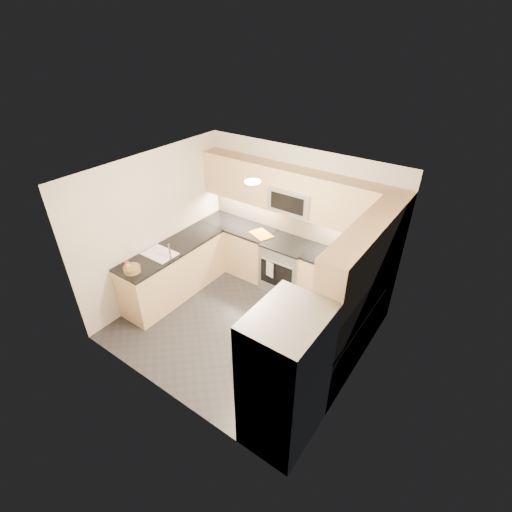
% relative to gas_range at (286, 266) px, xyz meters
% --- Properties ---
extents(floor, '(3.60, 3.20, 0.00)m').
position_rel_gas_range_xyz_m(floor, '(0.00, -1.28, -0.46)').
color(floor, '#26252B').
rests_on(floor, ground).
extents(ceiling, '(3.60, 3.20, 0.02)m').
position_rel_gas_range_xyz_m(ceiling, '(0.00, -1.28, 2.04)').
color(ceiling, beige).
rests_on(ceiling, wall_back).
extents(wall_back, '(3.60, 0.02, 2.50)m').
position_rel_gas_range_xyz_m(wall_back, '(0.00, 0.32, 0.79)').
color(wall_back, beige).
rests_on(wall_back, floor).
extents(wall_front, '(3.60, 0.02, 2.50)m').
position_rel_gas_range_xyz_m(wall_front, '(0.00, -2.88, 0.79)').
color(wall_front, beige).
rests_on(wall_front, floor).
extents(wall_left, '(0.02, 3.20, 2.50)m').
position_rel_gas_range_xyz_m(wall_left, '(-1.80, -1.28, 0.79)').
color(wall_left, beige).
rests_on(wall_left, floor).
extents(wall_right, '(0.02, 3.20, 2.50)m').
position_rel_gas_range_xyz_m(wall_right, '(1.80, -1.28, 0.79)').
color(wall_right, beige).
rests_on(wall_right, floor).
extents(base_cab_back_left, '(1.42, 0.60, 0.90)m').
position_rel_gas_range_xyz_m(base_cab_back_left, '(-1.09, 0.02, -0.01)').
color(base_cab_back_left, tan).
rests_on(base_cab_back_left, floor).
extents(base_cab_back_right, '(1.42, 0.60, 0.90)m').
position_rel_gas_range_xyz_m(base_cab_back_right, '(1.09, 0.02, -0.01)').
color(base_cab_back_right, tan).
rests_on(base_cab_back_right, floor).
extents(base_cab_right, '(0.60, 1.70, 0.90)m').
position_rel_gas_range_xyz_m(base_cab_right, '(1.50, -1.12, -0.01)').
color(base_cab_right, tan).
rests_on(base_cab_right, floor).
extents(base_cab_peninsula, '(0.60, 2.00, 0.90)m').
position_rel_gas_range_xyz_m(base_cab_peninsula, '(-1.50, -1.28, -0.01)').
color(base_cab_peninsula, tan).
rests_on(base_cab_peninsula, floor).
extents(countertop_back_left, '(1.42, 0.63, 0.04)m').
position_rel_gas_range_xyz_m(countertop_back_left, '(-1.09, 0.02, 0.47)').
color(countertop_back_left, black).
rests_on(countertop_back_left, base_cab_back_left).
extents(countertop_back_right, '(1.42, 0.63, 0.04)m').
position_rel_gas_range_xyz_m(countertop_back_right, '(1.09, 0.02, 0.47)').
color(countertop_back_right, black).
rests_on(countertop_back_right, base_cab_back_right).
extents(countertop_right, '(0.63, 1.70, 0.04)m').
position_rel_gas_range_xyz_m(countertop_right, '(1.50, -1.12, 0.47)').
color(countertop_right, black).
rests_on(countertop_right, base_cab_right).
extents(countertop_peninsula, '(0.63, 2.00, 0.04)m').
position_rel_gas_range_xyz_m(countertop_peninsula, '(-1.50, -1.28, 0.47)').
color(countertop_peninsula, black).
rests_on(countertop_peninsula, base_cab_peninsula).
extents(upper_cab_back, '(3.60, 0.35, 0.75)m').
position_rel_gas_range_xyz_m(upper_cab_back, '(0.00, 0.15, 1.37)').
color(upper_cab_back, tan).
rests_on(upper_cab_back, wall_back).
extents(upper_cab_right, '(0.35, 1.95, 0.75)m').
position_rel_gas_range_xyz_m(upper_cab_right, '(1.62, -1.00, 1.37)').
color(upper_cab_right, tan).
rests_on(upper_cab_right, wall_right).
extents(backsplash_back, '(3.60, 0.01, 0.51)m').
position_rel_gas_range_xyz_m(backsplash_back, '(0.00, 0.32, 0.74)').
color(backsplash_back, tan).
rests_on(backsplash_back, wall_back).
extents(backsplash_right, '(0.01, 2.30, 0.51)m').
position_rel_gas_range_xyz_m(backsplash_right, '(1.80, -0.82, 0.74)').
color(backsplash_right, tan).
rests_on(backsplash_right, wall_right).
extents(gas_range, '(0.76, 0.65, 0.91)m').
position_rel_gas_range_xyz_m(gas_range, '(0.00, 0.00, 0.00)').
color(gas_range, '#94979B').
rests_on(gas_range, floor).
extents(range_cooktop, '(0.76, 0.65, 0.03)m').
position_rel_gas_range_xyz_m(range_cooktop, '(0.00, 0.00, 0.46)').
color(range_cooktop, black).
rests_on(range_cooktop, gas_range).
extents(oven_door_glass, '(0.62, 0.02, 0.45)m').
position_rel_gas_range_xyz_m(oven_door_glass, '(0.00, -0.33, -0.01)').
color(oven_door_glass, black).
rests_on(oven_door_glass, gas_range).
extents(oven_handle, '(0.60, 0.02, 0.02)m').
position_rel_gas_range_xyz_m(oven_handle, '(0.00, -0.35, 0.26)').
color(oven_handle, '#B2B5BA').
rests_on(oven_handle, gas_range).
extents(microwave, '(0.76, 0.40, 0.40)m').
position_rel_gas_range_xyz_m(microwave, '(0.00, 0.12, 1.24)').
color(microwave, '#A9ACB1').
rests_on(microwave, upper_cab_back).
extents(microwave_door, '(0.60, 0.01, 0.28)m').
position_rel_gas_range_xyz_m(microwave_door, '(0.00, -0.08, 1.24)').
color(microwave_door, black).
rests_on(microwave_door, microwave).
extents(refrigerator, '(0.70, 0.90, 1.80)m').
position_rel_gas_range_xyz_m(refrigerator, '(1.45, -2.43, 0.45)').
color(refrigerator, '#9A9EA2').
rests_on(refrigerator, floor).
extents(fridge_handle_left, '(0.02, 0.02, 1.20)m').
position_rel_gas_range_xyz_m(fridge_handle_left, '(1.08, -2.61, 0.49)').
color(fridge_handle_left, '#B2B5BA').
rests_on(fridge_handle_left, refrigerator).
extents(fridge_handle_right, '(0.02, 0.02, 1.20)m').
position_rel_gas_range_xyz_m(fridge_handle_right, '(1.08, -2.25, 0.49)').
color(fridge_handle_right, '#B2B5BA').
rests_on(fridge_handle_right, refrigerator).
extents(sink_basin, '(0.52, 0.38, 0.16)m').
position_rel_gas_range_xyz_m(sink_basin, '(-1.50, -1.53, 0.42)').
color(sink_basin, white).
rests_on(sink_basin, base_cab_peninsula).
extents(faucet, '(0.03, 0.03, 0.28)m').
position_rel_gas_range_xyz_m(faucet, '(-1.24, -1.53, 0.62)').
color(faucet, silver).
rests_on(faucet, countertop_peninsula).
extents(utensil_bowl, '(0.35, 0.35, 0.18)m').
position_rel_gas_range_xyz_m(utensil_bowl, '(1.64, -0.12, 0.57)').
color(utensil_bowl, '#51BE53').
rests_on(utensil_bowl, countertop_back_right).
extents(cutting_board, '(0.48, 0.41, 0.01)m').
position_rel_gas_range_xyz_m(cutting_board, '(-0.52, -0.02, 0.49)').
color(cutting_board, orange).
rests_on(cutting_board, countertop_back_left).
extents(fruit_basket, '(0.32, 0.32, 0.09)m').
position_rel_gas_range_xyz_m(fruit_basket, '(-1.46, -2.10, 0.53)').
color(fruit_basket, olive).
rests_on(fruit_basket, countertop_peninsula).
extents(fruit_apple, '(0.08, 0.08, 0.08)m').
position_rel_gas_range_xyz_m(fruit_apple, '(-1.56, -2.10, 0.60)').
color(fruit_apple, red).
rests_on(fruit_apple, fruit_basket).
extents(fruit_pear, '(0.08, 0.08, 0.08)m').
position_rel_gas_range_xyz_m(fruit_pear, '(-1.49, -2.15, 0.60)').
color(fruit_pear, '#6FB54D').
rests_on(fruit_pear, fruit_basket).
extents(dish_towel_check, '(0.16, 0.04, 0.29)m').
position_rel_gas_range_xyz_m(dish_towel_check, '(-0.11, -0.37, 0.10)').
color(dish_towel_check, silver).
rests_on(dish_towel_check, oven_handle).
extents(fruit_orange, '(0.06, 0.06, 0.06)m').
position_rel_gas_range_xyz_m(fruit_orange, '(-1.49, -2.17, 0.60)').
color(fruit_orange, orange).
rests_on(fruit_orange, fruit_basket).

